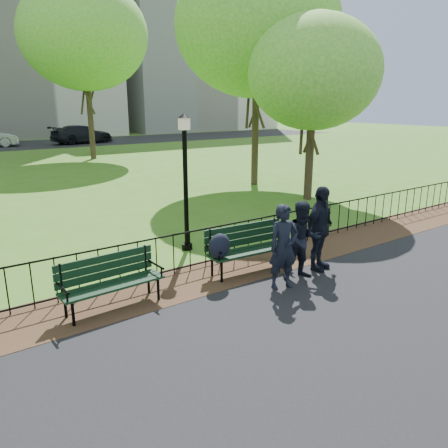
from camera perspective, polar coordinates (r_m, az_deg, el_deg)
ground at (r=8.93m, az=10.21°, el=-7.95°), size 120.00×120.00×0.00m
dirt_strip at (r=9.94m, az=4.04°, el=-5.15°), size 60.00×1.60×0.01m
iron_fence at (r=10.15m, az=2.31°, el=-1.78°), size 24.06×0.06×1.00m
apartment_east at (r=63.01m, az=-5.02°, el=23.29°), size 20.00×15.00×24.00m
park_bench_main at (r=9.06m, az=1.39°, el=-2.66°), size 2.07×0.73×1.09m
park_bench_left_a at (r=7.96m, az=-14.70°, el=-6.61°), size 1.85×0.66×1.03m
lamppost at (r=10.48m, az=-5.06°, el=6.01°), size 0.30×0.30×3.30m
tree_near_e at (r=16.47m, az=11.66°, el=18.77°), size 4.68×4.68×6.52m
tree_mid_e at (r=19.52m, az=4.36°, el=24.41°), size 6.75×6.75×9.40m
tree_far_e at (r=29.91m, az=-17.84°, el=22.43°), size 7.68×7.68×10.71m
person_left at (r=8.49m, az=7.79°, el=-2.99°), size 0.69×0.54×1.67m
person_mid at (r=9.02m, az=10.26°, el=-2.13°), size 0.87×0.62×1.62m
person_right at (r=9.54m, az=12.38°, el=-0.59°), size 1.16×0.73×1.83m
sedan_dark at (r=41.36m, az=-18.03°, el=11.08°), size 5.72×3.12×1.57m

